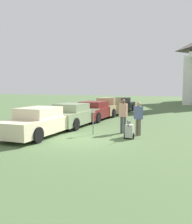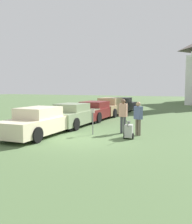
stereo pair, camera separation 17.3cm
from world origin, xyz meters
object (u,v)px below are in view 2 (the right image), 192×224
object	(u,v)px
parked_car_tan	(111,107)
parked_car_sage	(73,115)
parking_meter	(93,117)
parked_car_maroon	(95,111)
parked_car_black	(122,105)
parked_car_cream	(41,122)
equipment_cart	(129,131)
person_supervisor	(138,116)
person_worker	(123,114)

from	to	relation	value
parked_car_tan	parked_car_sage	bearing A→B (deg)	-91.28
parked_car_tan	parking_meter	distance (m)	9.23
parked_car_maroon	parked_car_tan	xyz separation A→B (m)	(0.00, 3.31, 0.05)
parked_car_black	parked_car_cream	bearing A→B (deg)	-91.27
parked_car_tan	parking_meter	bearing A→B (deg)	-76.54
parked_car_cream	equipment_cart	bearing A→B (deg)	11.65
parked_car_maroon	person_supervisor	size ratio (longest dim) A/B	3.04
parked_car_cream	person_worker	distance (m)	4.34
parked_car_cream	parked_car_maroon	bearing A→B (deg)	88.73
parked_car_cream	parking_meter	world-z (taller)	parked_car_cream
equipment_cart	parked_car_black	bearing A→B (deg)	101.45
person_worker	person_supervisor	xyz separation A→B (m)	(0.90, -0.30, -0.07)
parked_car_sage	person_worker	xyz separation A→B (m)	(3.64, -1.07, 0.37)
parked_car_tan	equipment_cart	world-z (taller)	parked_car_tan
equipment_cart	parked_car_sage	bearing A→B (deg)	143.22
parked_car_sage	parking_meter	world-z (taller)	parked_car_sage
parked_car_tan	parking_meter	world-z (taller)	parked_car_tan
parked_car_maroon	person_worker	bearing A→B (deg)	-52.55
parked_car_black	person_supervisor	distance (m)	12.23
parked_car_cream	parking_meter	distance (m)	2.68
parked_car_tan	person_worker	world-z (taller)	person_worker
person_supervisor	parked_car_tan	bearing A→B (deg)	-37.10
person_supervisor	equipment_cart	xyz separation A→B (m)	(-0.19, -1.03, -0.60)
parked_car_maroon	equipment_cart	size ratio (longest dim) A/B	5.23
parked_car_maroon	equipment_cart	world-z (taller)	parked_car_maroon
parked_car_sage	parking_meter	xyz separation A→B (m)	(2.35, -2.13, 0.26)
parked_car_cream	equipment_cart	distance (m)	4.48
parked_car_black	parking_meter	bearing A→B (deg)	-80.31
person_supervisor	parking_meter	bearing A→B (deg)	43.05
parked_car_cream	parked_car_tan	xyz separation A→B (m)	(0.00, 10.18, 0.03)
parking_meter	person_worker	size ratio (longest dim) A/B	0.74
parked_car_sage	parked_car_maroon	world-z (taller)	parked_car_sage
parked_car_maroon	person_supervisor	world-z (taller)	person_supervisor
person_supervisor	equipment_cart	world-z (taller)	person_supervisor
person_supervisor	parked_car_cream	bearing A→B (deg)	47.86
parked_car_tan	parked_car_maroon	bearing A→B (deg)	-91.27
parked_car_cream	person_worker	world-z (taller)	person_worker
parked_car_black	parking_meter	size ratio (longest dim) A/B	3.82
parked_car_sage	equipment_cart	bearing A→B (deg)	-30.12
person_worker	parked_car_cream	bearing A→B (deg)	34.12
parking_meter	parked_car_sage	bearing A→B (deg)	137.70
parked_car_sage	person_worker	world-z (taller)	person_worker
parked_car_maroon	parked_car_tan	bearing A→B (deg)	88.73
parked_car_black	person_supervisor	size ratio (longest dim) A/B	3.02
parked_car_cream	parked_car_maroon	size ratio (longest dim) A/B	0.97
parked_car_sage	parked_car_black	xyz separation A→B (m)	(0.00, 9.98, -0.02)
equipment_cart	parked_car_tan	bearing A→B (deg)	107.44
parked_car_cream	parked_car_black	distance (m)	13.38
parked_car_sage	person_supervisor	world-z (taller)	person_supervisor
parked_car_cream	parked_car_tan	size ratio (longest dim) A/B	1.01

